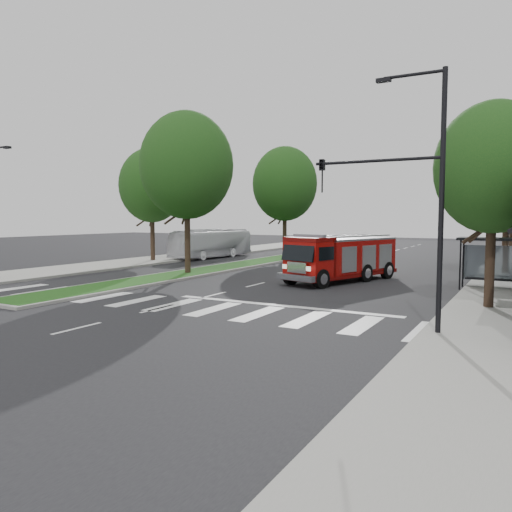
{
  "coord_description": "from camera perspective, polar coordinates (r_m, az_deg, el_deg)",
  "views": [
    {
      "loc": [
        12.9,
        -19.19,
        3.64
      ],
      "look_at": [
        1.53,
        1.3,
        1.8
      ],
      "focal_mm": 35.0,
      "sensor_mm": 36.0,
      "label": 1
    }
  ],
  "objects": [
    {
      "name": "bus_shelter",
      "position": [
        27.43,
        25.43,
        0.71
      ],
      "size": [
        3.2,
        1.6,
        2.61
      ],
      "color": "black",
      "rests_on": "ground"
    },
    {
      "name": "fire_engine",
      "position": [
        28.45,
        9.76,
        -0.27
      ],
      "size": [
        4.65,
        8.22,
        2.73
      ],
      "rotation": [
        0.0,
        0.0,
        -0.31
      ],
      "color": "#5E0605",
      "rests_on": "ground"
    },
    {
      "name": "streetlight_right_near",
      "position": [
        16.06,
        17.33,
        7.95
      ],
      "size": [
        4.08,
        0.22,
        8.0
      ],
      "color": "black",
      "rests_on": "ground"
    },
    {
      "name": "tree_right_near",
      "position": [
        21.31,
        25.49,
        9.08
      ],
      "size": [
        4.4,
        4.4,
        8.05
      ],
      "color": "black",
      "rests_on": "ground"
    },
    {
      "name": "tree_median_far",
      "position": [
        43.6,
        3.32,
        8.23
      ],
      "size": [
        5.6,
        5.6,
        9.72
      ],
      "color": "black",
      "rests_on": "ground"
    },
    {
      "name": "sidewalk_left",
      "position": [
        40.19,
        -14.1,
        -0.73
      ],
      "size": [
        5.0,
        80.0,
        0.15
      ],
      "primitive_type": "cube",
      "color": "gray",
      "rests_on": "ground"
    },
    {
      "name": "median",
      "position": [
        41.87,
        2.09,
        -0.39
      ],
      "size": [
        3.0,
        50.0,
        0.15
      ],
      "color": "gray",
      "rests_on": "ground"
    },
    {
      "name": "tree_left_mid",
      "position": [
        41.26,
        -11.83,
        7.9
      ],
      "size": [
        5.2,
        5.2,
        9.16
      ],
      "color": "black",
      "rests_on": "ground"
    },
    {
      "name": "tree_median_near",
      "position": [
        31.65,
        -7.93,
        10.2
      ],
      "size": [
        5.8,
        5.8,
        10.16
      ],
      "color": "black",
      "rests_on": "ground"
    },
    {
      "name": "tree_right_mid",
      "position": [
        33.34,
        26.87,
        8.91
      ],
      "size": [
        5.6,
        5.6,
        9.72
      ],
      "color": "black",
      "rests_on": "ground"
    },
    {
      "name": "streetlight_right_far",
      "position": [
        39.28,
        25.42,
        5.28
      ],
      "size": [
        2.11,
        0.2,
        8.0
      ],
      "color": "black",
      "rests_on": "ground"
    },
    {
      "name": "ground",
      "position": [
        23.41,
        -4.83,
        -4.47
      ],
      "size": [
        140.0,
        140.0,
        0.0
      ],
      "primitive_type": "plane",
      "color": "black",
      "rests_on": "ground"
    },
    {
      "name": "city_bus",
      "position": [
        44.46,
        -5.07,
        1.44
      ],
      "size": [
        2.87,
        9.39,
        2.58
      ],
      "primitive_type": "imported",
      "rotation": [
        0.0,
        0.0,
        -0.08
      ],
      "color": "silver",
      "rests_on": "ground"
    }
  ]
}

